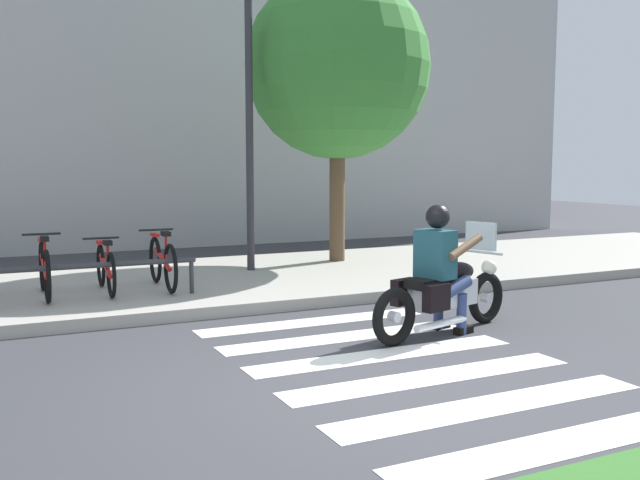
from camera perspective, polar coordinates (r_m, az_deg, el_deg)
ground_plane at (r=5.96m, az=3.71°, el=-11.87°), size 48.00×48.00×0.00m
sidewalk at (r=10.72m, az=-10.34°, el=-3.46°), size 24.00×4.40×0.15m
crosswalk_stripe_0 at (r=5.14m, az=19.58°, el=-15.18°), size 2.80×0.40×0.01m
crosswalk_stripe_1 at (r=5.69m, az=13.69°, el=-12.88°), size 2.80×0.40×0.01m
crosswalk_stripe_2 at (r=6.29m, az=8.97°, el=-10.92°), size 2.80×0.40×0.01m
crosswalk_stripe_3 at (r=6.93m, az=5.15°, el=-9.25°), size 2.80×0.40×0.01m
crosswalk_stripe_4 at (r=7.61m, az=2.02°, el=-7.84°), size 2.80×0.40×0.01m
crosswalk_stripe_5 at (r=8.30m, az=-0.58°, el=-6.65°), size 2.80×0.40×0.01m
motorcycle at (r=7.79m, az=10.04°, el=-4.25°), size 2.12×0.89×1.19m
rider at (r=7.68m, az=9.70°, el=-1.66°), size 0.72×0.65×1.42m
bicycle_2 at (r=9.64m, az=-21.44°, el=-2.21°), size 0.48×1.64×0.80m
bicycle_3 at (r=9.73m, az=-16.99°, el=-2.17°), size 0.48×1.54×0.72m
bicycle_4 at (r=9.87m, az=-12.65°, el=-1.76°), size 0.48×1.63×0.80m
bike_rack at (r=9.09m, az=-21.18°, el=-2.36°), size 3.63×0.07×0.49m
street_lamp at (r=11.33m, az=-5.76°, el=10.91°), size 0.28×0.28×4.65m
tree_near_rack at (r=12.48m, az=1.43°, el=13.86°), size 3.20×3.20×5.14m
building_backdrop at (r=16.26m, az=-16.14°, el=12.80°), size 24.00×1.20×7.60m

